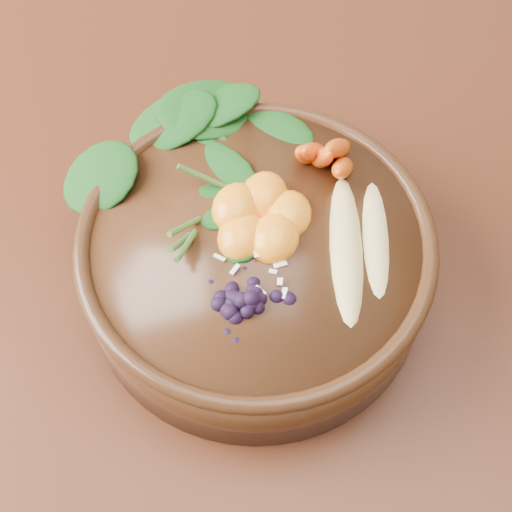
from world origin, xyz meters
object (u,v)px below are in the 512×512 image
kale_heap (209,158)px  carrot_cluster (330,136)px  stoneware_bowl (256,263)px  banana_halves (363,233)px  mandarin_cluster (261,208)px  blueberry_pile (252,292)px

kale_heap → carrot_cluster: (0.08, 0.03, 0.02)m
stoneware_bowl → banana_halves: size_ratio=1.73×
kale_heap → carrot_cluster: bearing=20.5°
kale_heap → mandarin_cluster: 0.06m
carrot_cluster → mandarin_cluster: size_ratio=0.87×
blueberry_pile → mandarin_cluster: bearing=100.7°
carrot_cluster → kale_heap: bearing=-169.5°
stoneware_bowl → carrot_cluster: size_ratio=3.62×
banana_halves → mandarin_cluster: (-0.07, -0.00, 0.00)m
mandarin_cluster → blueberry_pile: blueberry_pile is taller
banana_halves → kale_heap: bearing=156.5°
banana_halves → blueberry_pile: (-0.06, -0.07, 0.01)m
stoneware_bowl → mandarin_cluster: size_ratio=3.15×
stoneware_bowl → kale_heap: size_ratio=1.53×
banana_halves → mandarin_cluster: mandarin_cluster is taller
stoneware_bowl → mandarin_cluster: bearing=93.7°
carrot_cluster → banana_halves: size_ratio=0.48×
banana_halves → carrot_cluster: bearing=113.1°
carrot_cluster → mandarin_cluster: bearing=-129.8°
stoneware_bowl → blueberry_pile: blueberry_pile is taller
stoneware_bowl → carrot_cluster: carrot_cluster is taller
banana_halves → mandarin_cluster: size_ratio=1.83×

